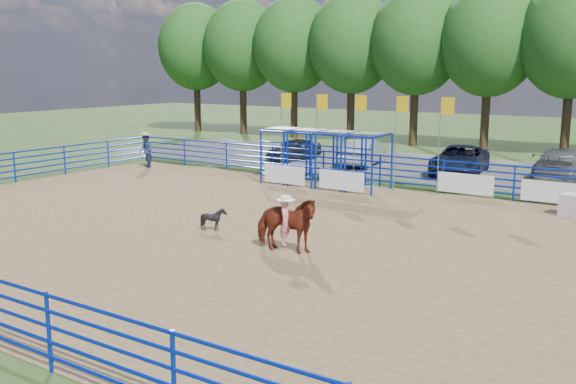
# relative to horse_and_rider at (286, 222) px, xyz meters

# --- Properties ---
(ground) EXTENTS (120.00, 120.00, 0.00)m
(ground) POSITION_rel_horse_and_rider_xyz_m (-2.33, 1.36, -0.94)
(ground) COLOR #385321
(ground) RESTS_ON ground
(arena_dirt) EXTENTS (30.00, 20.00, 0.02)m
(arena_dirt) POSITION_rel_horse_and_rider_xyz_m (-2.33, 1.36, -0.93)
(arena_dirt) COLOR olive
(arena_dirt) RESTS_ON ground
(gravel_strip) EXTENTS (40.00, 10.00, 0.01)m
(gravel_strip) POSITION_rel_horse_and_rider_xyz_m (-2.33, 18.36, -0.93)
(gravel_strip) COLOR slate
(gravel_strip) RESTS_ON ground
(horse_and_rider) EXTENTS (2.16, 1.28, 2.37)m
(horse_and_rider) POSITION_rel_horse_and_rider_xyz_m (0.00, 0.00, 0.00)
(horse_and_rider) COLOR maroon
(horse_and_rider) RESTS_ON arena_dirt
(calf) EXTENTS (0.84, 0.78, 0.79)m
(calf) POSITION_rel_horse_and_rider_xyz_m (-3.44, 0.83, -0.52)
(calf) COLOR black
(calf) RESTS_ON arena_dirt
(spectator_cowboy) EXTENTS (1.13, 1.07, 1.90)m
(spectator_cowboy) POSITION_rel_horse_and_rider_xyz_m (-15.52, 9.59, 0.03)
(spectator_cowboy) COLOR navy
(spectator_cowboy) RESTS_ON arena_dirt
(car_a) EXTENTS (2.15, 3.95, 1.28)m
(car_a) POSITION_rel_horse_and_rider_xyz_m (-10.47, 16.71, -0.29)
(car_a) COLOR black
(car_a) RESTS_ON gravel_strip
(car_b) EXTENTS (2.25, 4.71, 1.49)m
(car_b) POSITION_rel_horse_and_rider_xyz_m (-6.01, 17.01, -0.18)
(car_b) COLOR gray
(car_b) RESTS_ON gravel_strip
(car_c) EXTENTS (3.17, 5.57, 1.46)m
(car_c) POSITION_rel_horse_and_rider_xyz_m (-0.49, 16.99, -0.19)
(car_c) COLOR black
(car_c) RESTS_ON gravel_strip
(car_d) EXTENTS (2.22, 5.38, 1.56)m
(car_d) POSITION_rel_horse_and_rider_xyz_m (4.31, 18.07, -0.15)
(car_d) COLOR #5E5D60
(car_d) RESTS_ON gravel_strip
(perimeter_fence) EXTENTS (30.10, 20.10, 1.50)m
(perimeter_fence) POSITION_rel_horse_and_rider_xyz_m (-2.33, 1.36, -0.19)
(perimeter_fence) COLOR #0828BC
(perimeter_fence) RESTS_ON ground
(chute_assembly) EXTENTS (19.32, 2.41, 4.20)m
(chute_assembly) POSITION_rel_horse_and_rider_xyz_m (-4.23, 10.20, 0.32)
(chute_assembly) COLOR #0828BC
(chute_assembly) RESTS_ON ground
(treeline) EXTENTS (56.40, 6.40, 11.24)m
(treeline) POSITION_rel_horse_and_rider_xyz_m (-2.33, 27.36, 6.60)
(treeline) COLOR #3F2B19
(treeline) RESTS_ON ground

